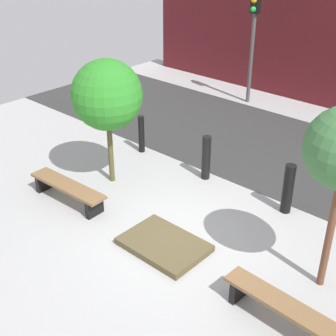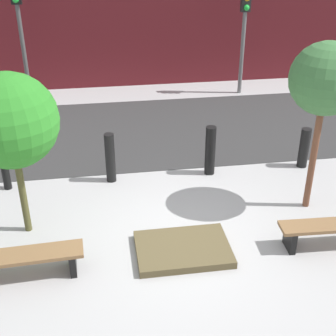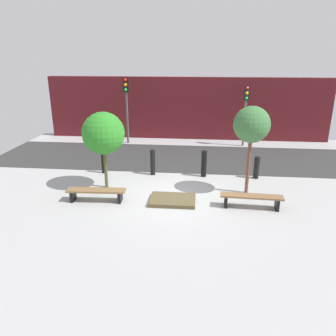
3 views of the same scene
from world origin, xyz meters
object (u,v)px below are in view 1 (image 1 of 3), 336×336
object	(u,v)px
bollard_far_left	(141,134)
tree_behind_left_bench	(107,95)
traffic_light_west	(254,25)
planter_bed	(164,245)
bench_right	(284,309)
bollard_center	(288,189)
bench_left	(68,189)
bollard_left	(206,158)

from	to	relation	value
bollard_far_left	tree_behind_left_bench	bearing A→B (deg)	-69.72
tree_behind_left_bench	traffic_light_west	world-z (taller)	traffic_light_west
planter_bed	bench_right	bearing A→B (deg)	-4.42
bollard_center	bollard_far_left	bearing A→B (deg)	180.00
bench_left	tree_behind_left_bench	bearing A→B (deg)	87.30
planter_bed	traffic_light_west	xyz separation A→B (m)	(-3.19, 7.56, 2.43)
planter_bed	traffic_light_west	distance (m)	8.55
bench_right	tree_behind_left_bench	xyz separation A→B (m)	(-5.17, 1.24, 1.74)
bench_right	bench_left	bearing A→B (deg)	-177.30
bench_right	bollard_far_left	bearing A→B (deg)	156.84
bench_right	tree_behind_left_bench	size ratio (longest dim) A/B	0.71
bollard_far_left	bollard_left	size ratio (longest dim) A/B	0.92
bench_left	traffic_light_west	xyz separation A→B (m)	(-0.61, 7.76, 2.18)
bench_right	tree_behind_left_bench	bearing A→B (deg)	169.18
planter_bed	traffic_light_west	size ratio (longest dim) A/B	0.43
bollard_far_left	bollard_left	world-z (taller)	bollard_left
tree_behind_left_bench	bollard_left	world-z (taller)	tree_behind_left_bench
planter_bed	bollard_left	distance (m)	2.83
bollard_left	tree_behind_left_bench	bearing A→B (deg)	-134.93
bench_right	bollard_left	xyz separation A→B (m)	(-3.64, 2.78, 0.20)
bench_left	tree_behind_left_bench	distance (m)	2.15
bollard_far_left	bollard_center	world-z (taller)	bollard_center
planter_bed	tree_behind_left_bench	xyz separation A→B (m)	(-2.59, 1.04, 2.01)
bollard_far_left	bollard_center	distance (m)	4.20
planter_bed	bollard_left	size ratio (longest dim) A/B	1.45
tree_behind_left_bench	traffic_light_west	bearing A→B (deg)	95.32
bollard_left	traffic_light_west	bearing A→B (deg)	113.27
bollard_far_left	traffic_light_west	world-z (taller)	traffic_light_west
planter_bed	bollard_center	world-z (taller)	bollard_center
tree_behind_left_bench	bench_left	bearing A→B (deg)	-90.00
planter_bed	tree_behind_left_bench	bearing A→B (deg)	158.03
bench_right	bollard_left	bearing A→B (deg)	145.29
bench_left	traffic_light_west	bearing A→B (deg)	91.77
bench_left	bollard_left	size ratio (longest dim) A/B	1.89
planter_bed	bollard_far_left	size ratio (longest dim) A/B	1.57
bench_left	bench_right	xyz separation A→B (m)	(5.17, 0.00, 0.01)
bench_right	planter_bed	world-z (taller)	bench_right
bollard_center	planter_bed	bearing A→B (deg)	-112.16
bollard_center	traffic_light_west	distance (m)	6.82
bench_left	tree_behind_left_bench	xyz separation A→B (m)	(0.00, 1.24, 1.76)
tree_behind_left_bench	bollard_far_left	size ratio (longest dim) A/B	2.90
bench_left	bollard_left	xyz separation A→B (m)	(1.53, 2.78, 0.22)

